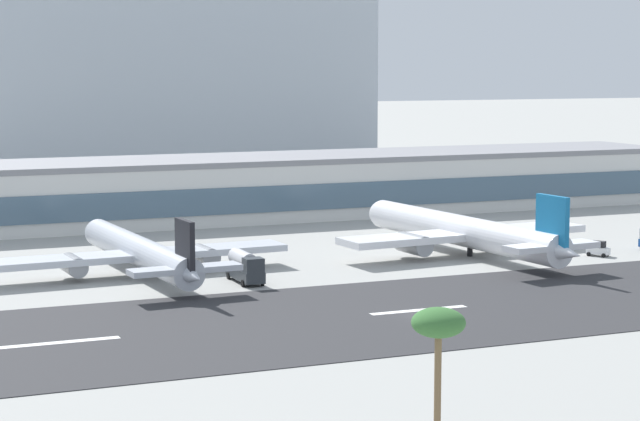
{
  "coord_description": "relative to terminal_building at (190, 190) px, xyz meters",
  "views": [
    {
      "loc": [
        -61.15,
        -115.21,
        27.79
      ],
      "look_at": [
        6.54,
        44.72,
        6.42
      ],
      "focal_mm": 66.83,
      "sensor_mm": 36.0,
      "label": 1
    }
  ],
  "objects": [
    {
      "name": "runway_strip",
      "position": [
        0.26,
        -85.86,
        -5.54
      ],
      "size": [
        800.0,
        36.41,
        0.08
      ],
      "primitive_type": "cube",
      "color": "#2D2D30",
      "rests_on": "ground_plane"
    },
    {
      "name": "runway_centreline_dash_3",
      "position": [
        -39.36,
        -85.86,
        -5.49
      ],
      "size": [
        12.0,
        1.2,
        0.01
      ],
      "primitive_type": "cube",
      "color": "white",
      "rests_on": "runway_strip"
    },
    {
      "name": "airliner_black_tail_gate_0",
      "position": [
        -22.09,
        -51.91,
        -2.56
      ],
      "size": [
        40.42,
        45.39,
        9.47
      ],
      "rotation": [
        0.0,
        0.0,
        1.62
      ],
      "color": "silver",
      "rests_on": "ground_plane"
    },
    {
      "name": "distant_hotel_block",
      "position": [
        22.95,
        111.65,
        19.02
      ],
      "size": [
        116.71,
        39.78,
        49.19
      ],
      "primitive_type": "cube",
      "color": "#A8B2BC",
      "rests_on": "ground_plane"
    },
    {
      "name": "service_fuel_truck_0",
      "position": [
        -11.15,
        -61.41,
        -3.55
      ],
      "size": [
        2.97,
        8.53,
        3.95
      ],
      "rotation": [
        0.0,
        0.0,
        4.7
      ],
      "color": "#2D3338",
      "rests_on": "ground_plane"
    },
    {
      "name": "palm_tree_1",
      "position": [
        -21.82,
        -132.3,
        4.05
      ],
      "size": [
        3.81,
        3.81,
        11.06
      ],
      "color": "brown",
      "rests_on": "ground_plane"
    },
    {
      "name": "runway_centreline_dash_4",
      "position": [
        1.1,
        -85.86,
        -5.49
      ],
      "size": [
        12.0,
        1.2,
        0.01
      ],
      "primitive_type": "cube",
      "color": "white",
      "rests_on": "runway_strip"
    },
    {
      "name": "ground_plane",
      "position": [
        0.26,
        -88.33,
        -5.58
      ],
      "size": [
        1400.0,
        1400.0,
        0.0
      ],
      "primitive_type": "plane",
      "color": "#9E9E99"
    },
    {
      "name": "service_baggage_tug_2",
      "position": [
        43.3,
        -61.53,
        -4.53
      ],
      "size": [
        3.14,
        3.55,
        2.2
      ],
      "rotation": [
        0.0,
        0.0,
        2.16
      ],
      "color": "white",
      "rests_on": "ground_plane"
    },
    {
      "name": "airliner_blue_tail_gate_1",
      "position": [
        25.94,
        -54.07,
        -2.16
      ],
      "size": [
        40.11,
        51.33,
        10.72
      ],
      "rotation": [
        0.0,
        0.0,
        1.66
      ],
      "color": "silver",
      "rests_on": "ground_plane"
    },
    {
      "name": "terminal_building",
      "position": [
        0.0,
        0.0,
        0.0
      ],
      "size": [
        193.1,
        23.12,
        11.15
      ],
      "color": "silver",
      "rests_on": "ground_plane"
    }
  ]
}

